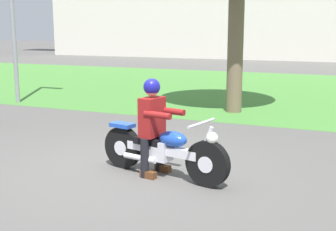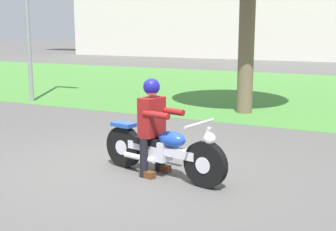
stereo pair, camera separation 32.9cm
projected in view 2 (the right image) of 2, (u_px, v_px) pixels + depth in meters
ground at (129, 170)px, 6.64m from camera, size 120.00×120.00×0.00m
grass_verge at (278, 90)px, 15.34m from camera, size 60.00×12.00×0.01m
motorcycle_lead at (162, 150)px, 6.30m from camera, size 2.08×0.73×0.87m
rider_lead at (153, 119)px, 6.32m from camera, size 0.61×0.53×1.39m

